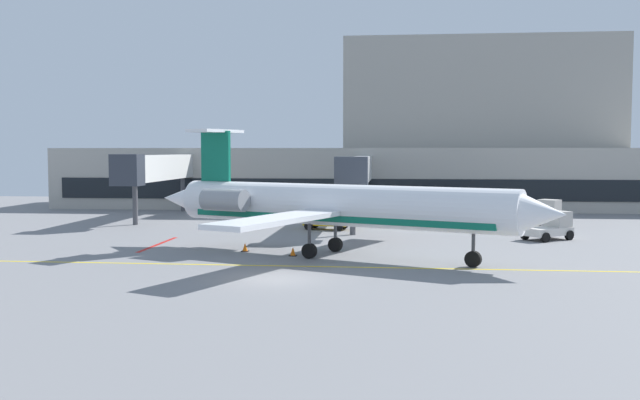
# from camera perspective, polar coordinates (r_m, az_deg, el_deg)

# --- Properties ---
(ground) EXTENTS (120.00, 120.00, 0.11)m
(ground) POSITION_cam_1_polar(r_m,az_deg,el_deg) (36.38, -3.55, -6.31)
(ground) COLOR slate
(terminal_building) EXTENTS (79.94, 16.17, 19.17)m
(terminal_building) POSITION_cam_1_polar(r_m,az_deg,el_deg) (83.94, 9.20, 4.01)
(terminal_building) COLOR #ADA89E
(terminal_building) RESTS_ON ground
(jet_bridge_west) EXTENTS (2.40, 23.52, 5.96)m
(jet_bridge_west) POSITION_cam_1_polar(r_m,az_deg,el_deg) (62.87, 3.08, 2.28)
(jet_bridge_west) COLOR silver
(jet_bridge_west) RESTS_ON ground
(jet_bridge_east) EXTENTS (2.40, 18.12, 6.10)m
(jet_bridge_east) POSITION_cam_1_polar(r_m,az_deg,el_deg) (69.26, -12.82, 2.45)
(jet_bridge_east) COLOR silver
(jet_bridge_east) RESTS_ON ground
(regional_jet) EXTENTS (25.79, 21.54, 7.80)m
(regional_jet) POSITION_cam_1_polar(r_m,az_deg,el_deg) (43.72, 0.98, -0.44)
(regional_jet) COLOR white
(regional_jet) RESTS_ON ground
(baggage_tug) EXTENTS (3.50, 3.75, 2.21)m
(baggage_tug) POSITION_cam_1_polar(r_m,az_deg,el_deg) (64.12, 17.45, -1.08)
(baggage_tug) COLOR silver
(baggage_tug) RESTS_ON ground
(pushback_tractor) EXTENTS (3.96, 3.66, 2.03)m
(pushback_tractor) POSITION_cam_1_polar(r_m,az_deg,el_deg) (54.49, 17.81, -2.02)
(pushback_tractor) COLOR silver
(pushback_tractor) RESTS_ON ground
(belt_loader) EXTENTS (3.81, 2.47, 2.11)m
(belt_loader) POSITION_cam_1_polar(r_m,az_deg,el_deg) (58.51, 0.11, -1.40)
(belt_loader) COLOR #E5B20C
(belt_loader) RESTS_ON ground
(fuel_tank) EXTENTS (8.73, 3.41, 2.92)m
(fuel_tank) POSITION_cam_1_polar(r_m,az_deg,el_deg) (67.81, 9.47, -0.16)
(fuel_tank) COLOR white
(fuel_tank) RESTS_ON ground
(safety_cone_alpha) EXTENTS (0.47, 0.47, 0.55)m
(safety_cone_alpha) POSITION_cam_1_polar(r_m,az_deg,el_deg) (43.97, -2.16, -4.12)
(safety_cone_alpha) COLOR orange
(safety_cone_alpha) RESTS_ON ground
(safety_cone_bravo) EXTENTS (0.47, 0.47, 0.55)m
(safety_cone_bravo) POSITION_cam_1_polar(r_m,az_deg,el_deg) (46.08, -5.95, -3.77)
(safety_cone_bravo) COLOR orange
(safety_cone_bravo) RESTS_ON ground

